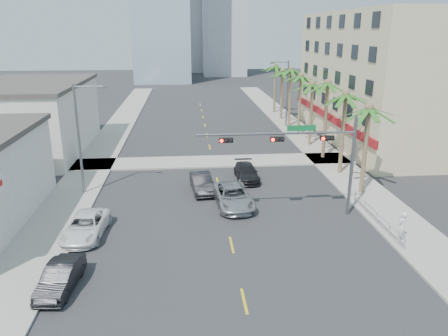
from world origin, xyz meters
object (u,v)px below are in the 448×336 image
(car_lane_left, at_px, (202,183))
(car_parked_far, at_px, (86,226))
(traffic_signal_mast, at_px, (309,149))
(car_parked_mid, at_px, (60,277))
(pedestrian, at_px, (402,226))
(car_lane_right, at_px, (247,172))
(car_lane_center, at_px, (233,196))

(car_lane_left, bearing_deg, car_parked_far, -141.67)
(traffic_signal_mast, distance_m, car_parked_far, 15.91)
(car_parked_far, bearing_deg, car_parked_mid, -85.76)
(traffic_signal_mast, height_order, pedestrian, traffic_signal_mast)
(pedestrian, bearing_deg, car_parked_far, -40.49)
(car_lane_right, xyz_separation_m, pedestrian, (8.11, -12.94, 0.42))
(car_lane_left, relative_size, pedestrian, 2.38)
(car_parked_far, relative_size, car_lane_right, 1.08)
(car_parked_mid, relative_size, car_lane_right, 0.88)
(car_parked_far, bearing_deg, car_lane_right, 44.65)
(car_lane_center, bearing_deg, traffic_signal_mast, -30.07)
(car_lane_center, height_order, car_lane_right, car_lane_center)
(traffic_signal_mast, height_order, car_parked_far, traffic_signal_mast)
(traffic_signal_mast, xyz_separation_m, pedestrian, (4.98, -4.55, -3.96))
(traffic_signal_mast, relative_size, car_parked_mid, 2.65)
(traffic_signal_mast, height_order, car_parked_mid, traffic_signal_mast)
(traffic_signal_mast, bearing_deg, car_parked_mid, -152.11)
(car_lane_left, bearing_deg, car_lane_right, 26.53)
(traffic_signal_mast, relative_size, car_lane_center, 1.96)
(car_lane_left, distance_m, pedestrian, 16.03)
(car_parked_far, bearing_deg, pedestrian, -3.31)
(traffic_signal_mast, bearing_deg, car_parked_far, -172.97)
(car_lane_left, height_order, car_lane_right, car_lane_left)
(car_lane_center, height_order, pedestrian, pedestrian)
(traffic_signal_mast, bearing_deg, car_lane_left, 141.62)
(car_parked_mid, bearing_deg, car_lane_left, 65.60)
(car_lane_left, xyz_separation_m, car_lane_center, (2.26, -3.41, 0.04))
(car_parked_mid, bearing_deg, traffic_signal_mast, 33.27)
(car_lane_left, bearing_deg, pedestrian, -45.79)
(car_parked_mid, height_order, pedestrian, pedestrian)
(traffic_signal_mast, bearing_deg, car_lane_right, 110.44)
(car_lane_left, bearing_deg, traffic_signal_mast, -44.10)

